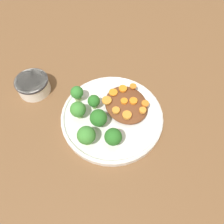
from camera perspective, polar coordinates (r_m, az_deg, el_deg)
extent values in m
plane|color=brown|center=(0.60, 0.00, -1.66)|extent=(4.00, 4.00, 0.00)
cylinder|color=silver|center=(0.59, 0.00, -1.24)|extent=(0.27, 0.27, 0.02)
torus|color=silver|center=(0.58, 0.00, -0.80)|extent=(0.27, 0.27, 0.01)
cylinder|color=white|center=(0.68, -19.88, 6.57)|extent=(0.09, 0.09, 0.04)
cylinder|color=#333338|center=(0.66, -20.35, 7.61)|extent=(0.09, 0.09, 0.01)
cylinder|color=white|center=(0.67, -20.18, 7.22)|extent=(0.08, 0.08, 0.01)
ellipsoid|color=brown|center=(0.59, 3.72, 2.02)|extent=(0.13, 0.11, 0.02)
cylinder|color=#7FA85B|center=(0.54, -6.48, -7.21)|extent=(0.02, 0.02, 0.02)
sphere|color=#3D8433|center=(0.52, -6.73, -6.05)|extent=(0.04, 0.04, 0.04)
cylinder|color=#7FA85B|center=(0.53, 0.30, -7.57)|extent=(0.01, 0.01, 0.02)
sphere|color=#286B23|center=(0.51, 0.31, -6.49)|extent=(0.04, 0.04, 0.04)
cylinder|color=#7FA85B|center=(0.58, -8.59, -0.53)|extent=(0.02, 0.02, 0.02)
sphere|color=#3D8433|center=(0.56, -8.87, 0.68)|extent=(0.04, 0.04, 0.04)
cylinder|color=#759E51|center=(0.56, -3.41, -2.81)|extent=(0.01, 0.01, 0.02)
sphere|color=#286B23|center=(0.54, -3.53, -1.55)|extent=(0.04, 0.04, 0.04)
cylinder|color=#7FA85B|center=(0.59, -4.63, 1.79)|extent=(0.01, 0.01, 0.02)
sphere|color=#286B23|center=(0.57, -4.77, 2.90)|extent=(0.03, 0.03, 0.03)
cylinder|color=#7FA85B|center=(0.61, -8.87, 3.79)|extent=(0.02, 0.02, 0.03)
sphere|color=#337A2D|center=(0.59, -9.15, 5.08)|extent=(0.03, 0.03, 0.03)
cylinder|color=orange|center=(0.61, 5.53, 6.73)|extent=(0.02, 0.02, 0.00)
cylinder|color=orange|center=(0.55, 3.93, -0.79)|extent=(0.02, 0.02, 0.01)
cylinder|color=orange|center=(0.58, 8.66, 2.20)|extent=(0.02, 0.02, 0.01)
cylinder|color=orange|center=(0.56, 1.04, 0.45)|extent=(0.02, 0.02, 0.01)
cylinder|color=orange|center=(0.56, 8.02, 0.44)|extent=(0.02, 0.02, 0.01)
cylinder|color=orange|center=(0.58, 3.20, 2.86)|extent=(0.02, 0.02, 0.01)
cylinder|color=orange|center=(0.58, -0.94, 3.23)|extent=(0.03, 0.03, 0.00)
cylinder|color=orange|center=(0.58, 5.45, 3.13)|extent=(0.02, 0.02, 0.01)
cylinder|color=orange|center=(0.59, 0.33, 5.14)|extent=(0.02, 0.02, 0.00)
cylinder|color=orange|center=(0.60, 2.86, 6.10)|extent=(0.02, 0.02, 0.01)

